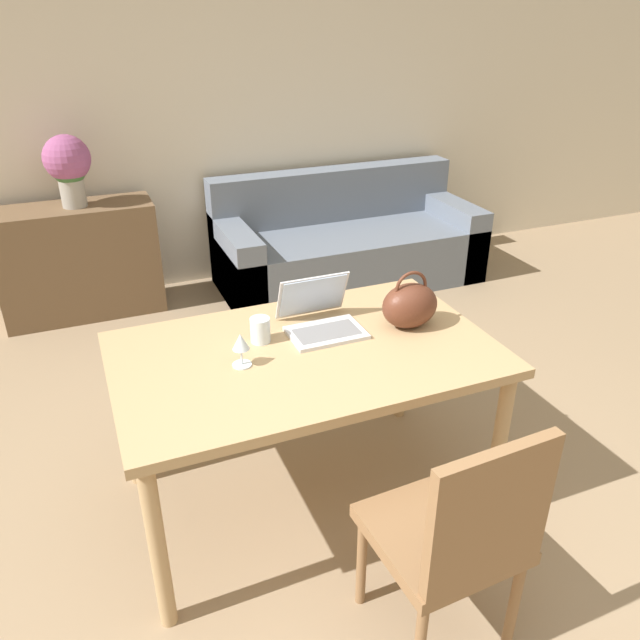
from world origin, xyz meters
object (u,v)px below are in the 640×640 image
Objects in this scene: handbag at (410,305)px; wine_glass at (241,344)px; drinking_glass at (260,330)px; couch at (346,245)px; flower_vase at (68,165)px; chair at (458,533)px; laptop at (320,315)px.

wine_glass is at bearing -176.66° from handbag.
drinking_glass is 0.77× the size of wine_glass.
couch is at bearing 56.69° from wine_glass.
couch is 4.31× the size of flower_vase.
wine_glass is 0.29× the size of flower_vase.
handbag is at bearing -62.25° from flower_vase.
chair reaches higher than wine_glass.
laptop is 1.23× the size of handbag.
flower_vase is (-0.91, 3.14, 0.54)m from chair.
laptop is at bearing 90.32° from chair.
wine_glass is at bearing -155.74° from laptop.
flower_vase reaches higher than handbag.
flower_vase is at bearing 117.75° from handbag.
chair is 1.06m from drinking_glass.
drinking_glass is at bearing -175.07° from laptop.
couch is 2.05m from flower_vase.
laptop is at bearing -68.41° from flower_vase.
flower_vase is (-0.59, 2.18, 0.24)m from drinking_glass.
flower_vase is (-0.85, 2.15, 0.23)m from laptop.
drinking_glass is 0.22× the size of flower_vase.
chair is 1.04m from laptop.
flower_vase is at bearing 111.59° from laptop.
drinking_glass is 0.41× the size of handbag.
laptop is 2.29× the size of wine_glass.
couch is at bearing 68.74° from chair.
chair is at bearing -61.46° from wine_glass.
wine_glass is (-0.12, -0.15, 0.04)m from drinking_glass.
chair is 0.97m from handbag.
wine_glass is at bearing -78.68° from flower_vase.
laptop is 0.66× the size of flower_vase.
chair reaches higher than couch.
drinking_glass reaches higher than couch.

